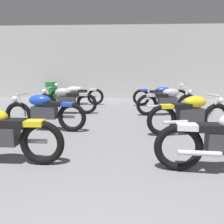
{
  "coord_description": "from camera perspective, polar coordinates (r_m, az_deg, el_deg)",
  "views": [
    {
      "loc": [
        0.22,
        -0.04,
        1.38
      ],
      "look_at": [
        0.0,
        4.44,
        0.55
      ],
      "focal_mm": 35.74,
      "sensor_mm": 36.0,
      "label": 1
    }
  ],
  "objects": [
    {
      "name": "motorcycle_left_row_4",
      "position": [
        9.21,
        -9.01,
        4.55
      ],
      "size": [
        2.16,
        0.71,
        0.97
      ],
      "color": "black",
      "rests_on": "ground"
    },
    {
      "name": "motorcycle_right_row_2",
      "position": [
        5.17,
        19.4,
        -0.39
      ],
      "size": [
        1.94,
        0.66,
        0.88
      ],
      "color": "black",
      "rests_on": "ground"
    },
    {
      "name": "motorcycle_right_row_4",
      "position": [
        9.03,
        12.35,
        4.33
      ],
      "size": [
        2.17,
        0.68,
        0.97
      ],
      "color": "black",
      "rests_on": "ground"
    },
    {
      "name": "oil_drum",
      "position": [
        11.36,
        -15.25,
        5.27
      ],
      "size": [
        0.59,
        0.59,
        0.85
      ],
      "color": "#1E722D",
      "rests_on": "ground"
    },
    {
      "name": "motorcycle_left_row_2",
      "position": [
        5.39,
        -16.96,
        0.17
      ],
      "size": [
        1.97,
        0.48,
        0.88
      ],
      "color": "black",
      "rests_on": "ground"
    },
    {
      "name": "motorcycle_right_row_3",
      "position": [
        7.2,
        14.08,
        2.81
      ],
      "size": [
        1.97,
        0.55,
        0.88
      ],
      "color": "black",
      "rests_on": "ground"
    },
    {
      "name": "back_wall",
      "position": [
        11.52,
        1.72,
        12.55
      ],
      "size": [
        13.31,
        0.24,
        3.6
      ],
      "primitive_type": "cube",
      "color": "#BCBAB7",
      "rests_on": "ground"
    },
    {
      "name": "motorcycle_left_row_3",
      "position": [
        7.34,
        -11.65,
        3.05
      ],
      "size": [
        1.97,
        0.48,
        0.88
      ],
      "color": "black",
      "rests_on": "ground"
    }
  ]
}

